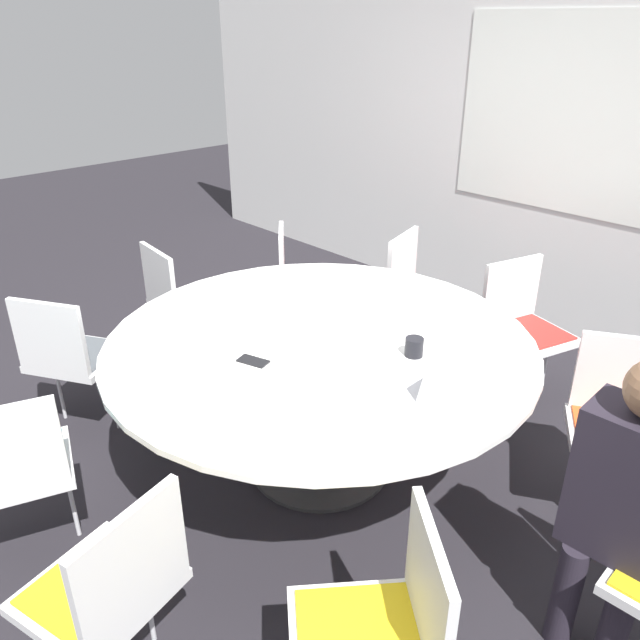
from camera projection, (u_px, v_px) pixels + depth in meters
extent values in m
plane|color=black|center=(320.00, 464.00, 3.32)|extent=(16.00, 16.00, 0.00)
cube|color=silver|center=(577.00, 147.00, 4.25)|extent=(8.00, 0.06, 2.70)
cube|color=white|center=(580.00, 117.00, 4.14)|extent=(1.80, 0.01, 1.30)
cylinder|color=#333333|center=(320.00, 463.00, 3.31)|extent=(0.73, 0.73, 0.02)
cylinder|color=#333333|center=(320.00, 406.00, 3.16)|extent=(0.15, 0.15, 0.71)
cylinder|color=white|center=(320.00, 342.00, 2.99)|extent=(2.06, 2.06, 0.03)
cylinder|color=silver|center=(617.00, 606.00, 2.27)|extent=(0.02, 0.02, 0.42)
cube|color=silver|center=(620.00, 439.00, 2.80)|extent=(0.59, 0.59, 0.04)
cube|color=#E04C1E|center=(621.00, 434.00, 2.79)|extent=(0.52, 0.52, 0.01)
cube|color=silver|center=(623.00, 375.00, 2.87)|extent=(0.37, 0.24, 0.40)
cylinder|color=silver|center=(568.00, 473.00, 2.94)|extent=(0.02, 0.02, 0.42)
cube|color=silver|center=(529.00, 336.00, 3.70)|extent=(0.53, 0.54, 0.04)
cube|color=red|center=(530.00, 332.00, 3.69)|extent=(0.47, 0.48, 0.01)
cube|color=silver|center=(511.00, 291.00, 3.76)|extent=(0.15, 0.41, 0.40)
cylinder|color=silver|center=(545.00, 363.00, 3.87)|extent=(0.02, 0.02, 0.42)
cylinder|color=silver|center=(501.00, 377.00, 3.73)|extent=(0.02, 0.02, 0.42)
cube|color=silver|center=(427.00, 298.00, 4.20)|extent=(0.52, 0.53, 0.04)
cube|color=red|center=(427.00, 295.00, 4.19)|extent=(0.46, 0.47, 0.01)
cube|color=silver|center=(402.00, 262.00, 4.20)|extent=(0.14, 0.41, 0.40)
cylinder|color=silver|center=(434.00, 319.00, 4.44)|extent=(0.02, 0.02, 0.42)
cylinder|color=silver|center=(414.00, 339.00, 4.16)|extent=(0.02, 0.02, 0.42)
cube|color=silver|center=(310.00, 287.00, 4.38)|extent=(0.61, 0.61, 0.04)
cube|color=red|center=(310.00, 283.00, 4.37)|extent=(0.53, 0.53, 0.01)
cube|color=silver|center=(282.00, 258.00, 4.28)|extent=(0.33, 0.30, 0.40)
cylinder|color=silver|center=(310.00, 306.00, 4.64)|extent=(0.02, 0.02, 0.42)
cylinder|color=silver|center=(311.00, 328.00, 4.32)|extent=(0.02, 0.02, 0.42)
cube|color=silver|center=(190.00, 304.00, 4.12)|extent=(0.48, 0.46, 0.04)
cube|color=red|center=(190.00, 301.00, 4.11)|extent=(0.42, 0.41, 0.01)
cube|color=silver|center=(159.00, 280.00, 3.91)|extent=(0.42, 0.07, 0.40)
cylinder|color=silver|center=(181.00, 326.00, 4.35)|extent=(0.02, 0.02, 0.42)
cylinder|color=silver|center=(206.00, 345.00, 4.09)|extent=(0.02, 0.02, 0.42)
cube|color=silver|center=(79.00, 357.00, 3.47)|extent=(0.59, 0.58, 0.04)
cube|color=#4C5156|center=(79.00, 353.00, 3.46)|extent=(0.52, 0.51, 0.01)
cube|color=silver|center=(49.00, 338.00, 3.21)|extent=(0.38, 0.24, 0.40)
cylinder|color=silver|center=(59.00, 388.00, 3.62)|extent=(0.02, 0.02, 0.42)
cylinder|color=silver|center=(114.00, 397.00, 3.53)|extent=(0.02, 0.02, 0.42)
cube|color=silver|center=(16.00, 469.00, 2.61)|extent=(0.54, 0.56, 0.04)
cube|color=teal|center=(15.00, 464.00, 2.60)|extent=(0.48, 0.49, 0.01)
cube|color=silver|center=(5.00, 453.00, 2.36)|extent=(0.17, 0.40, 0.40)
cylinder|color=silver|center=(72.00, 499.00, 2.78)|extent=(0.02, 0.02, 0.42)
cube|color=silver|center=(99.00, 591.00, 2.05)|extent=(0.52, 0.53, 0.04)
cube|color=gold|center=(98.00, 585.00, 2.04)|extent=(0.46, 0.47, 0.01)
cube|color=silver|center=(132.00, 567.00, 1.87)|extent=(0.13, 0.41, 0.40)
cylinder|color=silver|center=(148.00, 601.00, 2.29)|extent=(0.02, 0.02, 0.42)
cube|color=gold|center=(360.00, 640.00, 1.86)|extent=(0.53, 0.53, 0.01)
cube|color=silver|center=(429.00, 589.00, 1.79)|extent=(0.34, 0.29, 0.40)
cylinder|color=#231E28|center=(615.00, 624.00, 2.18)|extent=(0.10, 0.10, 0.46)
cylinder|color=#231E28|center=(566.00, 594.00, 2.29)|extent=(0.10, 0.10, 0.46)
cube|color=#231E28|center=(631.00, 486.00, 2.08)|extent=(0.37, 0.23, 0.55)
cube|color=silver|center=(420.00, 382.00, 2.61)|extent=(0.24, 0.30, 0.02)
cube|color=silver|center=(444.00, 369.00, 2.50)|extent=(0.06, 0.29, 0.20)
cube|color=black|center=(443.00, 369.00, 2.50)|extent=(0.05, 0.26, 0.17)
cylinder|color=black|center=(414.00, 347.00, 2.82)|extent=(0.08, 0.08, 0.09)
cube|color=black|center=(253.00, 361.00, 2.79)|extent=(0.15, 0.11, 0.01)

